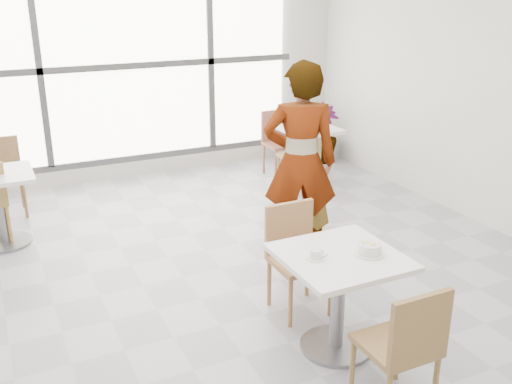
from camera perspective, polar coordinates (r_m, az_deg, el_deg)
name	(u,v)px	position (r m, az deg, el deg)	size (l,w,h in m)	color
floor	(241,290)	(5.13, -1.47, -9.52)	(7.00, 7.00, 0.00)	#9E9EA5
wall_back	(129,65)	(7.86, -12.36, 12.02)	(6.00, 6.00, 0.00)	silver
window	(130,66)	(7.80, -12.24, 11.97)	(4.60, 0.07, 2.52)	white
main_table	(339,284)	(4.17, 8.11, -8.90)	(0.80, 0.80, 0.75)	white
chair_near	(406,342)	(3.68, 14.42, -14.03)	(0.42, 0.42, 0.87)	olive
chair_far	(295,250)	(4.68, 3.84, -5.70)	(0.42, 0.42, 0.87)	#A57346
oatmeal_bowl	(370,248)	(4.09, 11.05, -5.44)	(0.21, 0.21, 0.09)	silver
coffee_cup	(316,255)	(3.98, 5.88, -6.11)	(0.16, 0.13, 0.07)	white
person	(300,163)	(5.40, 4.35, 2.89)	(0.69, 0.45, 1.88)	black
bg_table_right	(308,148)	(7.61, 5.15, 4.35)	(0.70, 0.70, 0.75)	silver
bg_chair_left_far	(2,171)	(7.17, -23.55, 1.87)	(0.42, 0.42, 0.87)	brown
bg_chair_right_near	(301,153)	(7.31, 4.47, 3.84)	(0.42, 0.42, 0.87)	olive
bg_chair_right_far	(279,138)	(7.99, 2.25, 5.27)	(0.42, 0.42, 0.87)	#905745
plant_right	(321,133)	(8.62, 6.42, 5.75)	(0.48, 0.48, 0.85)	#497541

